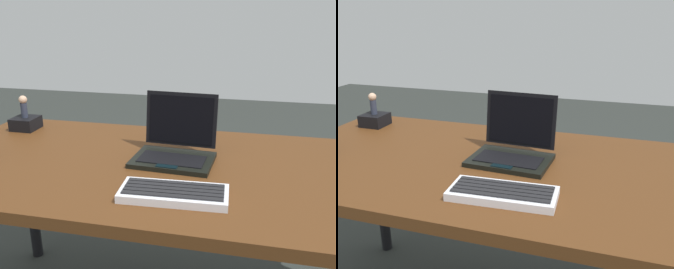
{
  "view_description": "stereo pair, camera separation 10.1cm",
  "coord_description": "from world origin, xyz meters",
  "views": [
    {
      "loc": [
        0.22,
        -1.09,
        1.19
      ],
      "look_at": [
        -0.03,
        0.05,
        0.79
      ],
      "focal_mm": 39.84,
      "sensor_mm": 36.0,
      "label": 1
    },
    {
      "loc": [
        0.32,
        -1.06,
        1.19
      ],
      "look_at": [
        -0.03,
        0.05,
        0.79
      ],
      "focal_mm": 39.84,
      "sensor_mm": 36.0,
      "label": 2
    }
  ],
  "objects": [
    {
      "name": "desk",
      "position": [
        0.0,
        0.0,
        0.64
      ],
      "size": [
        1.65,
        0.77,
        0.71
      ],
      "color": "#4D2B13",
      "rests_on": "ground"
    },
    {
      "name": "laptop_front",
      "position": [
        -0.01,
        0.05,
        0.75
      ],
      "size": [
        0.27,
        0.22,
        0.21
      ],
      "color": "black",
      "rests_on": "desk"
    },
    {
      "name": "external_keyboard",
      "position": [
        0.04,
        -0.21,
        0.72
      ],
      "size": [
        0.3,
        0.14,
        0.03
      ],
      "color": "silver",
      "rests_on": "desk"
    },
    {
      "name": "figurine_stand",
      "position": [
        -0.68,
        0.24,
        0.73
      ],
      "size": [
        0.1,
        0.1,
        0.05
      ],
      "primitive_type": "cube",
      "color": "black",
      "rests_on": "desk"
    },
    {
      "name": "figurine",
      "position": [
        -0.68,
        0.24,
        0.81
      ],
      "size": [
        0.03,
        0.03,
        0.09
      ],
      "color": "#2A2F40",
      "rests_on": "figurine_stand"
    }
  ]
}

